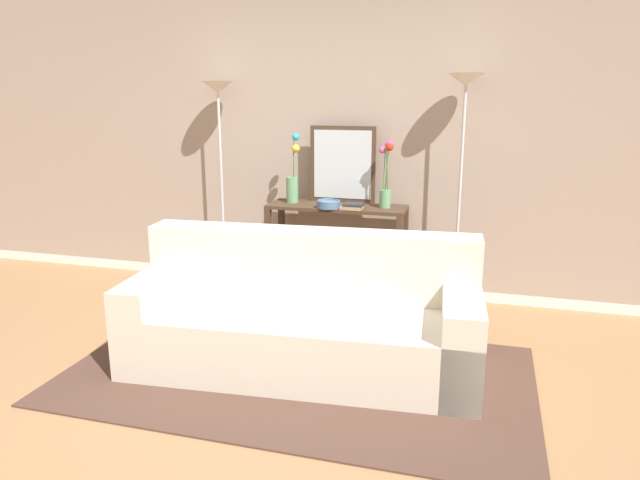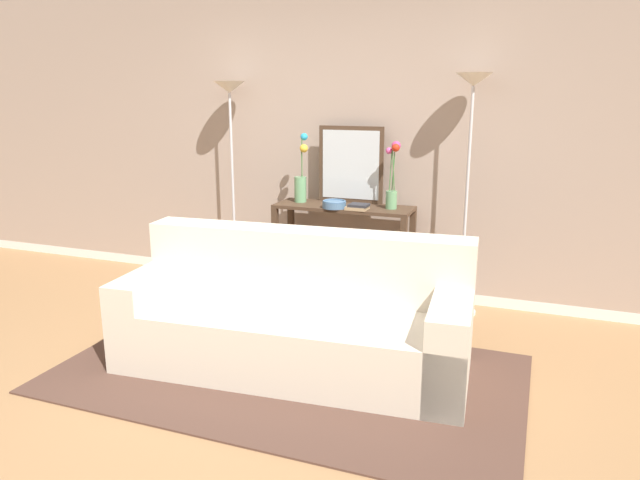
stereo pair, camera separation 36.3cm
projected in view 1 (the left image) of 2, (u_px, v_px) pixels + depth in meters
ground_plane at (230, 405)px, 3.50m from camera, size 16.00×16.00×0.02m
back_wall at (330, 142)px, 5.29m from camera, size 12.00×0.15×2.72m
area_rug at (297, 375)px, 3.84m from camera, size 2.98×1.67×0.01m
couch at (303, 321)px, 3.91m from camera, size 2.33×1.04×0.88m
console_table at (337, 236)px, 5.11m from camera, size 1.18×0.40×0.85m
floor_lamp_left at (219, 128)px, 5.23m from camera, size 0.28×0.28×1.88m
floor_lamp_right at (463, 127)px, 4.66m from camera, size 0.28×0.28×1.93m
wall_mirror at (343, 164)px, 5.12m from camera, size 0.58×0.02×0.66m
vase_tall_flowers at (293, 178)px, 5.13m from camera, size 0.12×0.11×0.60m
vase_short_flowers at (386, 178)px, 4.89m from camera, size 0.12×0.12×0.55m
fruit_bowl at (328, 204)px, 4.93m from camera, size 0.20×0.20×0.06m
book_stack at (353, 206)px, 4.88m from camera, size 0.18×0.16×0.05m
book_row_under_console at (298, 289)px, 5.34m from camera, size 0.27×0.18×0.13m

